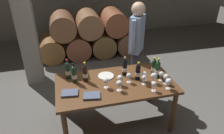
{
  "coord_description": "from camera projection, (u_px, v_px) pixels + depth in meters",
  "views": [
    {
      "loc": [
        -0.66,
        -2.46,
        2.45
      ],
      "look_at": [
        0.0,
        0.2,
        0.91
      ],
      "focal_mm": 33.91,
      "sensor_mm": 36.0,
      "label": 1
    }
  ],
  "objects": [
    {
      "name": "ground_plane",
      "position": [
        115.0,
        122.0,
        3.43
      ],
      "size": [
        14.0,
        14.0,
        0.0
      ],
      "primitive_type": "plane",
      "color": "#66635E"
    },
    {
      "name": "barrel_stack",
      "position": [
        89.0,
        35.0,
        5.36
      ],
      "size": [
        2.49,
        0.9,
        1.15
      ],
      "color": "brown",
      "rests_on": "ground_plane"
    },
    {
      "name": "stone_pillar",
      "position": [
        25.0,
        21.0,
        3.87
      ],
      "size": [
        0.32,
        0.32,
        2.6
      ],
      "primitive_type": "cube",
      "color": "gray",
      "rests_on": "ground_plane"
    },
    {
      "name": "dining_table",
      "position": [
        115.0,
        88.0,
        3.1
      ],
      "size": [
        1.7,
        0.9,
        0.76
      ],
      "color": "brown",
      "rests_on": "ground_plane"
    },
    {
      "name": "wine_bottle_0",
      "position": [
        154.0,
        67.0,
        3.21
      ],
      "size": [
        0.07,
        0.07,
        0.28
      ],
      "color": "black",
      "rests_on": "dining_table"
    },
    {
      "name": "wine_bottle_1",
      "position": [
        74.0,
        74.0,
        3.0
      ],
      "size": [
        0.07,
        0.07,
        0.31
      ],
      "color": "#19381E",
      "rests_on": "dining_table"
    },
    {
      "name": "wine_bottle_2",
      "position": [
        125.0,
        67.0,
        3.18
      ],
      "size": [
        0.07,
        0.07,
        0.31
      ],
      "color": "black",
      "rests_on": "dining_table"
    },
    {
      "name": "wine_bottle_3",
      "position": [
        68.0,
        70.0,
        3.09
      ],
      "size": [
        0.07,
        0.07,
        0.32
      ],
      "color": "#19381E",
      "rests_on": "dining_table"
    },
    {
      "name": "wine_bottle_4",
      "position": [
        85.0,
        73.0,
        3.03
      ],
      "size": [
        0.07,
        0.07,
        0.31
      ],
      "color": "black",
      "rests_on": "dining_table"
    },
    {
      "name": "wine_bottle_5",
      "position": [
        158.0,
        69.0,
        3.12
      ],
      "size": [
        0.07,
        0.07,
        0.31
      ],
      "color": "#19381E",
      "rests_on": "dining_table"
    },
    {
      "name": "wine_bottle_6",
      "position": [
        138.0,
        72.0,
        3.08
      ],
      "size": [
        0.07,
        0.07,
        0.28
      ],
      "color": "black",
      "rests_on": "dining_table"
    },
    {
      "name": "wine_glass_0",
      "position": [
        154.0,
        76.0,
        2.99
      ],
      "size": [
        0.09,
        0.09,
        0.16
      ],
      "color": "white",
      "rests_on": "dining_table"
    },
    {
      "name": "wine_glass_1",
      "position": [
        161.0,
        74.0,
        3.06
      ],
      "size": [
        0.07,
        0.07,
        0.15
      ],
      "color": "white",
      "rests_on": "dining_table"
    },
    {
      "name": "wine_glass_2",
      "position": [
        169.0,
        82.0,
        2.87
      ],
      "size": [
        0.09,
        0.09,
        0.16
      ],
      "color": "white",
      "rests_on": "dining_table"
    },
    {
      "name": "wine_glass_3",
      "position": [
        119.0,
        84.0,
        2.83
      ],
      "size": [
        0.08,
        0.08,
        0.16
      ],
      "color": "white",
      "rests_on": "dining_table"
    },
    {
      "name": "wine_glass_4",
      "position": [
        144.0,
        74.0,
        3.05
      ],
      "size": [
        0.08,
        0.08,
        0.15
      ],
      "color": "white",
      "rests_on": "dining_table"
    },
    {
      "name": "wine_glass_5",
      "position": [
        106.0,
        81.0,
        2.89
      ],
      "size": [
        0.08,
        0.08,
        0.15
      ],
      "color": "white",
      "rests_on": "dining_table"
    },
    {
      "name": "wine_glass_6",
      "position": [
        129.0,
        76.0,
        3.01
      ],
      "size": [
        0.08,
        0.08,
        0.15
      ],
      "color": "white",
      "rests_on": "dining_table"
    },
    {
      "name": "wine_glass_7",
      "position": [
        144.0,
        78.0,
        2.97
      ],
      "size": [
        0.07,
        0.07,
        0.15
      ],
      "color": "white",
      "rests_on": "dining_table"
    },
    {
      "name": "wine_glass_8",
      "position": [
        154.0,
        84.0,
        2.83
      ],
      "size": [
        0.07,
        0.07,
        0.15
      ],
      "color": "white",
      "rests_on": "dining_table"
    },
    {
      "name": "wine_glass_9",
      "position": [
        166.0,
        77.0,
        2.98
      ],
      "size": [
        0.08,
        0.08,
        0.16
      ],
      "color": "white",
      "rests_on": "dining_table"
    },
    {
      "name": "wine_glass_10",
      "position": [
        120.0,
        78.0,
        2.95
      ],
      "size": [
        0.08,
        0.08,
        0.16
      ],
      "color": "white",
      "rests_on": "dining_table"
    },
    {
      "name": "tasting_notebook",
      "position": [
        92.0,
        96.0,
        2.76
      ],
      "size": [
        0.24,
        0.19,
        0.03
      ],
      "primitive_type": "cube",
      "rotation": [
        0.0,
        0.0,
        -0.16
      ],
      "color": "#4C5670",
      "rests_on": "dining_table"
    },
    {
      "name": "leather_ledger",
      "position": [
        70.0,
        93.0,
        2.81
      ],
      "size": [
        0.24,
        0.19,
        0.03
      ],
      "primitive_type": "cube",
      "rotation": [
        0.0,
        0.0,
        -0.13
      ],
      "color": "#4C5670",
      "rests_on": "dining_table"
    },
    {
      "name": "serving_plate",
      "position": [
        106.0,
        76.0,
        3.2
      ],
      "size": [
        0.24,
        0.24,
        0.01
      ],
      "primitive_type": "cylinder",
      "color": "white",
      "rests_on": "dining_table"
    },
    {
      "name": "sommelier_presenting",
      "position": [
        136.0,
        41.0,
        3.67
      ],
      "size": [
        0.34,
        0.41,
        1.72
      ],
      "color": "#383842",
      "rests_on": "ground_plane"
    }
  ]
}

